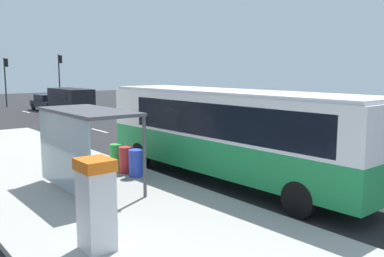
% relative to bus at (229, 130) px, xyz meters
% --- Properties ---
extents(ground_plane, '(56.00, 92.00, 0.04)m').
position_rel_bus_xyz_m(ground_plane, '(1.71, 14.13, -1.86)').
color(ground_plane, '#262628').
extents(sidewalk_platform, '(6.20, 30.00, 0.18)m').
position_rel_bus_xyz_m(sidewalk_platform, '(-4.69, 2.13, -1.75)').
color(sidewalk_platform, '#ADAAA3').
rests_on(sidewalk_platform, ground).
extents(lane_stripe_seg_1, '(0.16, 2.20, 0.01)m').
position_rel_bus_xyz_m(lane_stripe_seg_1, '(1.96, -0.87, -1.84)').
color(lane_stripe_seg_1, silver).
rests_on(lane_stripe_seg_1, ground).
extents(lane_stripe_seg_2, '(0.16, 2.20, 0.01)m').
position_rel_bus_xyz_m(lane_stripe_seg_2, '(1.96, 4.13, -1.84)').
color(lane_stripe_seg_2, silver).
rests_on(lane_stripe_seg_2, ground).
extents(lane_stripe_seg_3, '(0.16, 2.20, 0.01)m').
position_rel_bus_xyz_m(lane_stripe_seg_3, '(1.96, 9.13, -1.84)').
color(lane_stripe_seg_3, silver).
rests_on(lane_stripe_seg_3, ground).
extents(lane_stripe_seg_4, '(0.16, 2.20, 0.01)m').
position_rel_bus_xyz_m(lane_stripe_seg_4, '(1.96, 14.13, -1.84)').
color(lane_stripe_seg_4, silver).
rests_on(lane_stripe_seg_4, ground).
extents(lane_stripe_seg_5, '(0.16, 2.20, 0.01)m').
position_rel_bus_xyz_m(lane_stripe_seg_5, '(1.96, 19.13, -1.84)').
color(lane_stripe_seg_5, silver).
rests_on(lane_stripe_seg_5, ground).
extents(lane_stripe_seg_6, '(0.16, 2.20, 0.01)m').
position_rel_bus_xyz_m(lane_stripe_seg_6, '(1.96, 24.13, -1.84)').
color(lane_stripe_seg_6, silver).
rests_on(lane_stripe_seg_6, ground).
extents(lane_stripe_seg_7, '(0.16, 2.20, 0.01)m').
position_rel_bus_xyz_m(lane_stripe_seg_7, '(1.96, 29.13, -1.84)').
color(lane_stripe_seg_7, silver).
rests_on(lane_stripe_seg_7, ground).
extents(bus, '(2.88, 11.09, 3.21)m').
position_rel_bus_xyz_m(bus, '(0.00, 0.00, 0.00)').
color(bus, '#1E8C47').
rests_on(bus, ground).
extents(white_van, '(2.07, 5.22, 2.30)m').
position_rel_bus_xyz_m(white_van, '(3.91, 23.37, -0.50)').
color(white_van, black).
rests_on(white_van, ground).
extents(sedan_near, '(1.91, 4.44, 1.52)m').
position_rel_bus_xyz_m(sedan_near, '(4.01, 29.37, -1.05)').
color(sedan_near, black).
rests_on(sedan_near, ground).
extents(ticket_machine, '(0.66, 0.76, 1.94)m').
position_rel_bus_xyz_m(ticket_machine, '(-6.27, -2.64, -0.67)').
color(ticket_machine, silver).
rests_on(ticket_machine, sidewalk_platform).
extents(recycling_bin_blue, '(0.52, 0.52, 0.95)m').
position_rel_bus_xyz_m(recycling_bin_blue, '(-2.49, 2.11, -1.19)').
color(recycling_bin_blue, blue).
rests_on(recycling_bin_blue, sidewalk_platform).
extents(recycling_bin_red, '(0.52, 0.52, 0.95)m').
position_rel_bus_xyz_m(recycling_bin_red, '(-2.49, 2.81, -1.19)').
color(recycling_bin_red, red).
rests_on(recycling_bin_red, sidewalk_platform).
extents(recycling_bin_green, '(0.52, 0.52, 0.95)m').
position_rel_bus_xyz_m(recycling_bin_green, '(-2.49, 3.51, -1.19)').
color(recycling_bin_green, green).
rests_on(recycling_bin_green, sidewalk_platform).
extents(traffic_light_near_side, '(0.49, 0.28, 5.45)m').
position_rel_bus_xyz_m(traffic_light_near_side, '(7.21, 34.07, 1.75)').
color(traffic_light_near_side, '#2D2D2D').
rests_on(traffic_light_near_side, ground).
extents(traffic_light_median, '(0.49, 0.28, 5.05)m').
position_rel_bus_xyz_m(traffic_light_median, '(2.11, 35.67, 1.51)').
color(traffic_light_median, '#2D2D2D').
rests_on(traffic_light_median, ground).
extents(bus_shelter, '(1.80, 4.00, 2.50)m').
position_rel_bus_xyz_m(bus_shelter, '(-4.70, 1.75, 0.25)').
color(bus_shelter, '#4C4C51').
rests_on(bus_shelter, sidewalk_platform).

